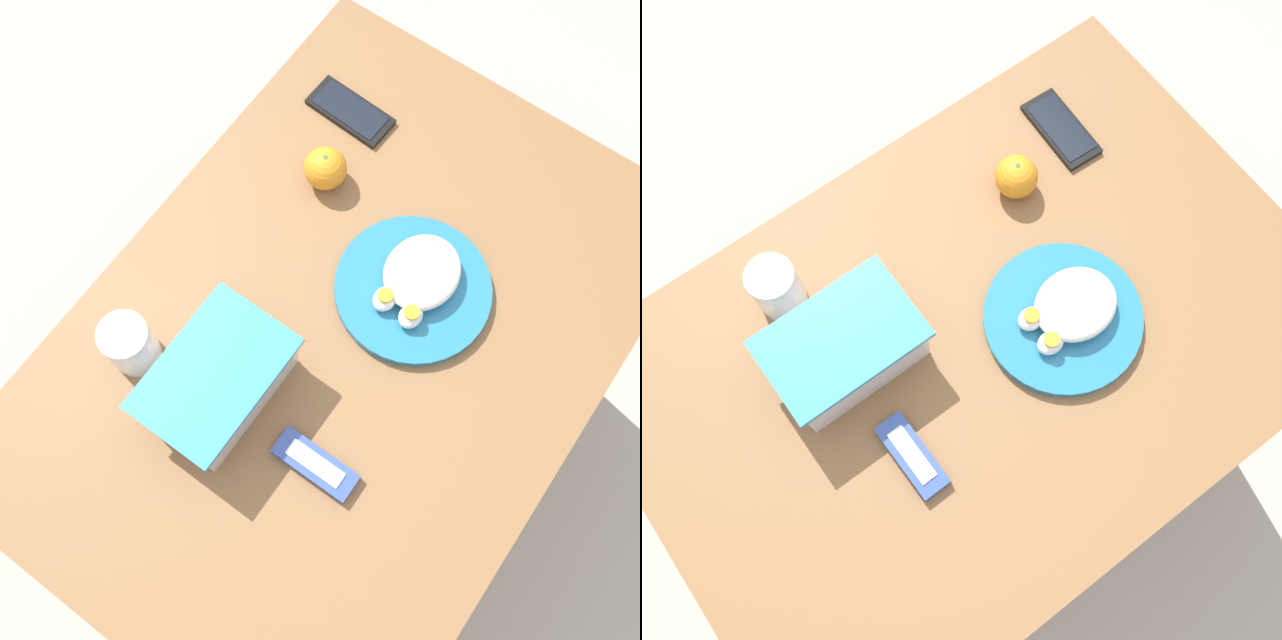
{
  "view_description": "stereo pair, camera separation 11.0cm",
  "coord_description": "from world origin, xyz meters",
  "views": [
    {
      "loc": [
        -0.29,
        -0.17,
        1.82
      ],
      "look_at": [
        -0.0,
        0.04,
        0.78
      ],
      "focal_mm": 42.0,
      "sensor_mm": 36.0,
      "label": 1
    },
    {
      "loc": [
        -0.21,
        -0.25,
        1.82
      ],
      "look_at": [
        -0.0,
        0.04,
        0.78
      ],
      "focal_mm": 42.0,
      "sensor_mm": 36.0,
      "label": 2
    }
  ],
  "objects": [
    {
      "name": "food_container",
      "position": [
        -0.17,
        0.1,
        0.79
      ],
      "size": [
        0.22,
        0.14,
        0.1
      ],
      "color": "white",
      "rests_on": "table"
    },
    {
      "name": "rice_plate",
      "position": [
        0.13,
        -0.04,
        0.77
      ],
      "size": [
        0.24,
        0.24,
        0.06
      ],
      "color": "teal",
      "rests_on": "table"
    },
    {
      "name": "candy_bar",
      "position": [
        -0.18,
        -0.08,
        0.76
      ],
      "size": [
        0.05,
        0.13,
        0.02
      ],
      "color": "#334C9E",
      "rests_on": "table"
    },
    {
      "name": "orange_fruit",
      "position": [
        0.2,
        0.18,
        0.78
      ],
      "size": [
        0.07,
        0.07,
        0.07
      ],
      "color": "orange",
      "rests_on": "table"
    },
    {
      "name": "ground_plane",
      "position": [
        0.0,
        0.0,
        0.0
      ],
      "size": [
        10.0,
        10.0,
        0.0
      ],
      "primitive_type": "plane",
      "color": "#B2A899"
    },
    {
      "name": "drinking_glass",
      "position": [
        -0.2,
        0.23,
        0.8
      ],
      "size": [
        0.07,
        0.07,
        0.1
      ],
      "color": "silver",
      "rests_on": "table"
    },
    {
      "name": "table",
      "position": [
        0.0,
        0.0,
        0.63
      ],
      "size": [
        1.05,
        0.73,
        0.75
      ],
      "color": "brown",
      "rests_on": "ground_plane"
    },
    {
      "name": "cell_phone",
      "position": [
        0.33,
        0.21,
        0.75
      ],
      "size": [
        0.07,
        0.15,
        0.01
      ],
      "color": "black",
      "rests_on": "table"
    }
  ]
}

